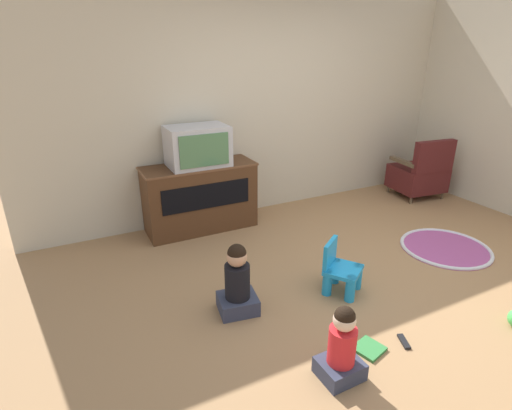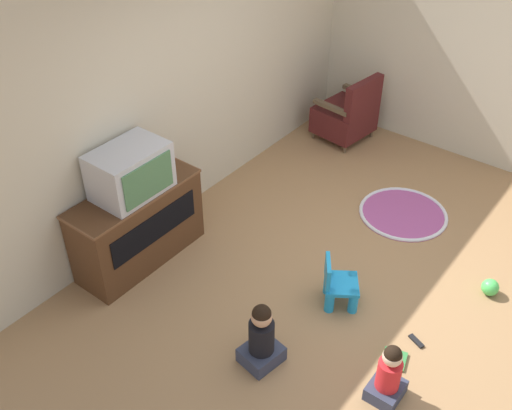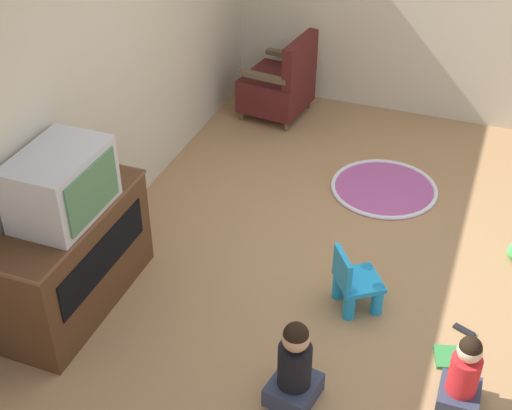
# 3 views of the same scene
# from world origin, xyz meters

# --- Properties ---
(ground_plane) EXTENTS (30.00, 30.00, 0.00)m
(ground_plane) POSITION_xyz_m (0.00, 0.00, 0.00)
(ground_plane) COLOR #9E754C
(wall_back) EXTENTS (5.75, 0.12, 2.76)m
(wall_back) POSITION_xyz_m (-0.12, 2.13, 1.38)
(wall_back) COLOR beige
(wall_back) RESTS_ON ground_plane
(tv_cabinet) EXTENTS (1.29, 0.49, 0.78)m
(tv_cabinet) POSITION_xyz_m (-1.03, 1.81, 0.40)
(tv_cabinet) COLOR #4C2D19
(tv_cabinet) RESTS_ON ground_plane
(television) EXTENTS (0.67, 0.46, 0.44)m
(television) POSITION_xyz_m (-1.03, 1.80, 1.00)
(television) COLOR #B7B7BC
(television) RESTS_ON tv_cabinet
(black_armchair) EXTENTS (0.71, 0.67, 0.86)m
(black_armchair) POSITION_xyz_m (2.11, 1.44, 0.33)
(black_armchair) COLOR brown
(black_armchair) RESTS_ON ground_plane
(yellow_kid_chair) EXTENTS (0.42, 0.41, 0.47)m
(yellow_kid_chair) POSITION_xyz_m (-0.37, 0.02, 0.19)
(yellow_kid_chair) COLOR #1E99DB
(yellow_kid_chair) RESTS_ON ground_plane
(play_mat) EXTENTS (0.93, 0.93, 0.04)m
(play_mat) POSITION_xyz_m (1.14, 0.14, 0.01)
(play_mat) COLOR #A54C8C
(play_mat) RESTS_ON ground_plane
(child_watching_left) EXTENTS (0.28, 0.25, 0.54)m
(child_watching_left) POSITION_xyz_m (-0.99, -0.78, 0.23)
(child_watching_left) COLOR #33384C
(child_watching_left) RESTS_ON ground_plane
(child_watching_center) EXTENTS (0.35, 0.32, 0.61)m
(child_watching_center) POSITION_xyz_m (-1.30, 0.16, 0.26)
(child_watching_center) COLOR #33384C
(child_watching_center) RESTS_ON ground_plane
(toy_ball) EXTENTS (0.15, 0.15, 0.15)m
(toy_ball) POSITION_xyz_m (0.55, -1.01, 0.08)
(toy_ball) COLOR #4CCC59
(toy_ball) RESTS_ON ground_plane
(book) EXTENTS (0.24, 0.23, 0.02)m
(book) POSITION_xyz_m (-0.65, -0.69, 0.01)
(book) COLOR #337F3D
(book) RESTS_ON ground_plane
(remote_control) EXTENTS (0.10, 0.16, 0.02)m
(remote_control) POSITION_xyz_m (-0.37, -0.74, 0.01)
(remote_control) COLOR black
(remote_control) RESTS_ON ground_plane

